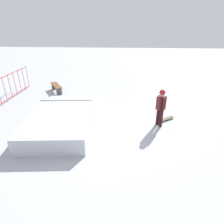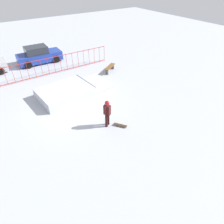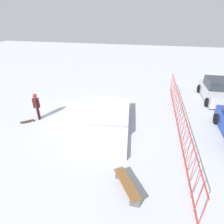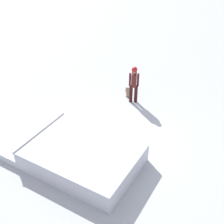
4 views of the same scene
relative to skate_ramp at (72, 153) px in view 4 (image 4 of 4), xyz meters
The scene contains 4 objects.
ground_plane 1.45m from the skate_ramp, 108.55° to the right, with size 60.00×60.00×0.00m, color #B2B7C1.
skate_ramp is the anchor object (origin of this frame).
skater 4.49m from the skate_ramp, 86.00° to the right, with size 0.40×0.44×1.73m.
skateboard 5.01m from the skate_ramp, 79.73° to the right, with size 0.63×0.76×0.09m.
Camera 4 is at (-5.05, 6.65, 7.08)m, focal length 47.18 mm.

